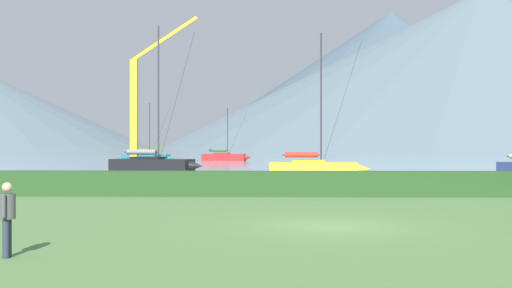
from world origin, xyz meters
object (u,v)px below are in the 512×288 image
sailboat_slip_1 (225,157)px  person_seated_viewer (7,213)px  sailboat_slip_5 (315,167)px  dock_crane (137,117)px  sailboat_slip_2 (153,164)px  sailboat_slip_6 (146,157)px

sailboat_slip_1 → person_seated_viewer: size_ratio=4.55×
sailboat_slip_5 → person_seated_viewer: bearing=-100.1°
sailboat_slip_1 → person_seated_viewer: 77.59m
dock_crane → person_seated_viewer: bearing=-80.7°
sailboat_slip_1 → sailboat_slip_2: sailboat_slip_2 is taller
sailboat_slip_2 → sailboat_slip_5: bearing=-10.6°
sailboat_slip_2 → dock_crane: size_ratio=0.75×
sailboat_slip_5 → dock_crane: bearing=132.5°
sailboat_slip_5 → sailboat_slip_6: bearing=123.3°
sailboat_slip_1 → sailboat_slip_5: bearing=-69.8°
sailboat_slip_1 → sailboat_slip_6: size_ratio=0.96×
person_seated_viewer → dock_crane: 60.21m
sailboat_slip_2 → sailboat_slip_6: bearing=115.9°
sailboat_slip_2 → sailboat_slip_5: 14.92m
sailboat_slip_2 → sailboat_slip_1: bearing=98.0°
sailboat_slip_1 → sailboat_slip_5: sailboat_slip_5 is taller
dock_crane → sailboat_slip_6: bearing=96.4°
sailboat_slip_6 → person_seated_viewer: (11.08, -71.70, 0.39)m
person_seated_viewer → dock_crane: (-9.68, 59.26, 4.55)m
sailboat_slip_2 → sailboat_slip_6: (-6.50, 29.94, -0.12)m
sailboat_slip_2 → person_seated_viewer: (4.58, -41.76, 0.27)m
sailboat_slip_6 → sailboat_slip_2: bearing=-70.7°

